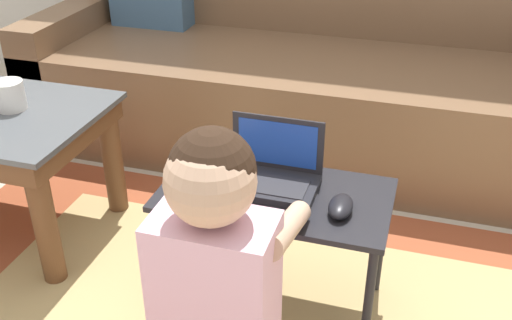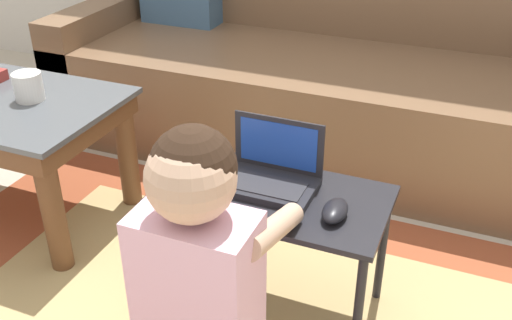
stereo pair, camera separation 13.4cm
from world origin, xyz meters
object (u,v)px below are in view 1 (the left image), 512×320
Objects in this scene: laptop_desk at (275,207)px; person_seated at (216,291)px; couch at (303,77)px; cup_on_table at (10,95)px; laptop at (271,175)px; computer_mouse at (341,206)px.

person_seated reaches higher than laptop_desk.
couch is 1.21m from cup_on_table.
person_seated reaches higher than laptop.
cup_on_table is at bearing 173.44° from laptop.
person_seated is (0.13, -1.43, 0.06)m from couch.
laptop reaches higher than cup_on_table.
laptop_desk is 0.83× the size of person_seated.
laptop_desk is 0.36m from person_seated.
cup_on_table is (-0.88, 0.10, 0.08)m from laptop.
cup_on_table is at bearing 170.62° from computer_mouse.
couch is at bearing 107.41° from computer_mouse.
couch is at bearing 98.95° from laptop_desk.
couch reaches higher than cup_on_table.
person_seated reaches higher than cup_on_table.
laptop_desk is at bearing -58.25° from laptop.
cup_on_table is (-0.87, 0.50, 0.15)m from person_seated.
cup_on_table reaches higher than computer_mouse.
couch reaches higher than person_seated.
cup_on_table is at bearing -127.98° from couch.
couch is at bearing 95.35° from person_seated.
computer_mouse is at bearing -72.59° from couch.
couch reaches higher than laptop_desk.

